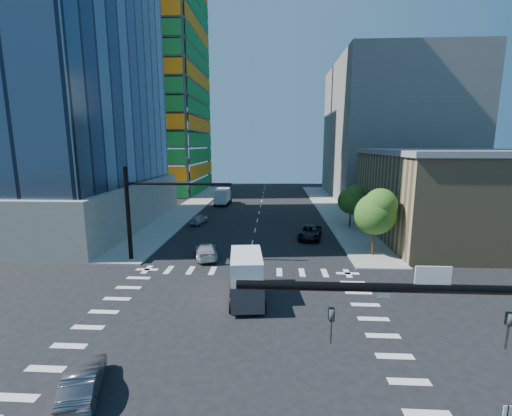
{
  "coord_description": "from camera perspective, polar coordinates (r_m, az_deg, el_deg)",
  "views": [
    {
      "loc": [
        2.46,
        -19.91,
        11.16
      ],
      "look_at": [
        0.97,
        8.0,
        5.97
      ],
      "focal_mm": 24.0,
      "sensor_mm": 36.0,
      "label": 1
    }
  ],
  "objects": [
    {
      "name": "ground",
      "position": [
        22.95,
        -3.68,
        -18.6
      ],
      "size": [
        160.0,
        160.0,
        0.0
      ],
      "primitive_type": "plane",
      "color": "black",
      "rests_on": "ground"
    },
    {
      "name": "road_markings",
      "position": [
        22.95,
        -3.68,
        -18.59
      ],
      "size": [
        20.0,
        20.0,
        0.01
      ],
      "primitive_type": "cube",
      "color": "silver",
      "rests_on": "ground"
    },
    {
      "name": "bg_building_ne",
      "position": [
        78.88,
        21.66,
        11.86
      ],
      "size": [
        24.0,
        30.0,
        28.0
      ],
      "primitive_type": "cube",
      "color": "slate",
      "rests_on": "ground"
    },
    {
      "name": "sidewalk_ne",
      "position": [
        61.75,
        12.36,
        -0.07
      ],
      "size": [
        5.0,
        60.0,
        0.15
      ],
      "primitive_type": "cube",
      "color": "gray",
      "rests_on": "ground"
    },
    {
      "name": "signal_mast_nw",
      "position": [
        34.26,
        -18.32,
        0.46
      ],
      "size": [
        10.2,
        0.4,
        9.0
      ],
      "color": "black",
      "rests_on": "sidewalk_nw"
    },
    {
      "name": "box_truck_near",
      "position": [
        25.57,
        -1.56,
        -12.02
      ],
      "size": [
        3.09,
        6.09,
        3.07
      ],
      "rotation": [
        0.0,
        0.0,
        0.1
      ],
      "color": "black",
      "rests_on": "ground"
    },
    {
      "name": "sidewalk_nw",
      "position": [
        62.73,
        -10.79,
        0.15
      ],
      "size": [
        5.0,
        60.0,
        0.15
      ],
      "primitive_type": "cube",
      "color": "gray",
      "rests_on": "ground"
    },
    {
      "name": "box_truck_far",
      "position": [
        64.85,
        -5.49,
        1.78
      ],
      "size": [
        2.65,
        5.92,
        3.07
      ],
      "rotation": [
        0.0,
        0.0,
        3.12
      ],
      "color": "black",
      "rests_on": "ground"
    },
    {
      "name": "car_sb_cross",
      "position": [
        18.92,
        -26.89,
        -24.42
      ],
      "size": [
        2.59,
        4.28,
        1.33
      ],
      "primitive_type": "imported",
      "rotation": [
        0.0,
        0.0,
        3.46
      ],
      "color": "#505055",
      "rests_on": "ground"
    },
    {
      "name": "tree_north",
      "position": [
        47.54,
        15.74,
        1.44
      ],
      "size": [
        3.54,
        3.52,
        5.78
      ],
      "color": "#382316",
      "rests_on": "sidewalk_ne"
    },
    {
      "name": "construction_building",
      "position": [
        88.15,
        -17.78,
        18.82
      ],
      "size": [
        25.16,
        34.5,
        70.6
      ],
      "color": "gray",
      "rests_on": "ground"
    },
    {
      "name": "tree_south",
      "position": [
        35.9,
        19.45,
        -0.48
      ],
      "size": [
        4.16,
        4.16,
        6.82
      ],
      "color": "#382316",
      "rests_on": "sidewalk_ne"
    },
    {
      "name": "car_sb_near",
      "position": [
        34.81,
        -8.34,
        -7.04
      ],
      "size": [
        3.17,
        5.33,
        1.45
      ],
      "primitive_type": "imported",
      "rotation": [
        0.0,
        0.0,
        3.38
      ],
      "color": "silver",
      "rests_on": "ground"
    },
    {
      "name": "car_nb_far",
      "position": [
        41.85,
        9.01,
        -4.0
      ],
      "size": [
        3.53,
        5.88,
        1.53
      ],
      "primitive_type": "imported",
      "rotation": [
        0.0,
        0.0,
        -0.19
      ],
      "color": "black",
      "rests_on": "ground"
    },
    {
      "name": "commercial_building",
      "position": [
        47.94,
        31.09,
        2.0
      ],
      "size": [
        20.5,
        22.5,
        10.6
      ],
      "color": "#988458",
      "rests_on": "ground"
    },
    {
      "name": "car_sb_mid",
      "position": [
        49.53,
        -9.51,
        -1.83
      ],
      "size": [
        2.3,
        4.27,
        1.38
      ],
      "primitive_type": "imported",
      "rotation": [
        0.0,
        0.0,
        2.97
      ],
      "color": "#B4B5BC",
      "rests_on": "ground"
    }
  ]
}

